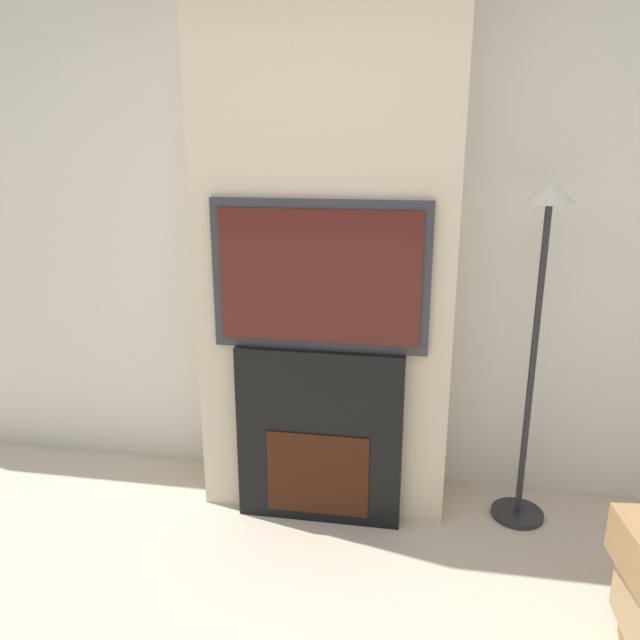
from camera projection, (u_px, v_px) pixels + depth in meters
name	position (u px, v px, depth m)	size (l,w,h in m)	color
wall_back	(335.00, 228.00, 3.12)	(6.00, 0.06, 2.70)	silver
chimney_breast	(328.00, 235.00, 2.89)	(1.18, 0.42, 2.70)	beige
fireplace	(320.00, 435.00, 2.96)	(0.78, 0.15, 0.87)	black
television	(320.00, 276.00, 2.74)	(0.97, 0.07, 0.67)	#2D2D33
floor_lamp	(540.00, 294.00, 2.74)	(0.25, 0.25, 1.62)	#262628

